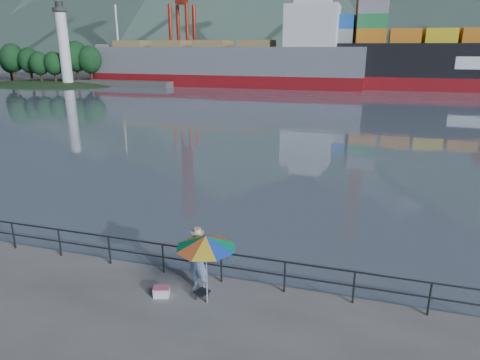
% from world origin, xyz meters
% --- Properties ---
extents(harbor_water, '(500.00, 280.00, 0.00)m').
position_xyz_m(harbor_water, '(0.00, 130.00, 0.00)').
color(harbor_water, slate).
rests_on(harbor_water, ground).
extents(far_dock, '(200.00, 40.00, 0.40)m').
position_xyz_m(far_dock, '(10.00, 93.00, 0.00)').
color(far_dock, '#514F4C').
rests_on(far_dock, ground).
extents(guardrail, '(22.00, 0.06, 1.03)m').
position_xyz_m(guardrail, '(0.00, 1.70, 0.52)').
color(guardrail, '#2D3033').
rests_on(guardrail, ground).
extents(lighthouse_islet, '(48.00, 26.40, 19.20)m').
position_xyz_m(lighthouse_islet, '(-54.97, 61.99, 0.26)').
color(lighthouse_islet, '#263F1E').
rests_on(lighthouse_islet, ground).
extents(fisherman, '(0.77, 0.60, 1.89)m').
position_xyz_m(fisherman, '(2.51, 1.05, 0.94)').
color(fisherman, navy).
rests_on(fisherman, ground).
extents(beach_umbrella, '(1.87, 1.87, 2.11)m').
position_xyz_m(beach_umbrella, '(3.00, 0.48, 1.93)').
color(beach_umbrella, white).
rests_on(beach_umbrella, ground).
extents(folding_stool, '(0.47, 0.47, 0.24)m').
position_xyz_m(folding_stool, '(2.77, 0.66, 0.13)').
color(folding_stool, black).
rests_on(folding_stool, ground).
extents(cooler_bag, '(0.53, 0.43, 0.26)m').
position_xyz_m(cooler_bag, '(1.57, 0.41, 0.13)').
color(cooler_bag, silver).
rests_on(cooler_bag, ground).
extents(fishing_rod, '(0.49, 1.76, 1.28)m').
position_xyz_m(fishing_rod, '(2.63, 1.86, 0.00)').
color(fishing_rod, black).
rests_on(fishing_rod, ground).
extents(bulk_carrier, '(53.26, 9.22, 14.50)m').
position_xyz_m(bulk_carrier, '(-19.16, 70.80, 4.10)').
color(bulk_carrier, maroon).
rests_on(bulk_carrier, ground).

